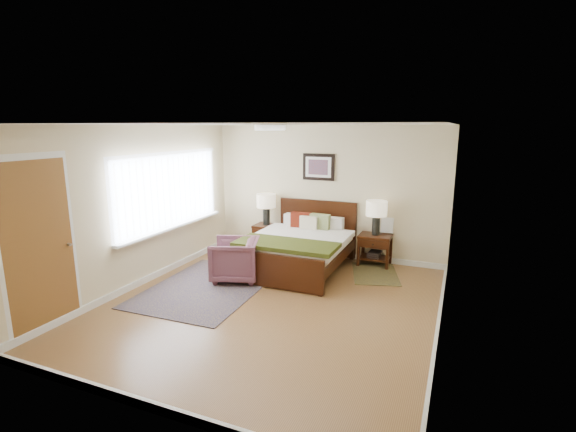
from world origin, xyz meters
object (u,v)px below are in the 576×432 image
object	(u,v)px
bed	(300,242)
nightstand_left	(266,231)
nightstand_right	(375,246)
rug_persian	(207,287)
armchair	(235,260)
lamp_left	(266,203)
lamp_right	(377,211)

from	to	relation	value
bed	nightstand_left	distance (m)	1.24
nightstand_right	rug_persian	size ratio (longest dim) A/B	0.25
bed	nightstand_left	world-z (taller)	bed
bed	nightstand_left	bearing A→B (deg)	144.08
armchair	nightstand_right	bearing A→B (deg)	108.97
lamp_left	lamp_right	xyz separation A→B (m)	(2.17, 0.00, 0.01)
nightstand_right	rug_persian	distance (m)	3.06
nightstand_right	lamp_left	bearing A→B (deg)	179.63
armchair	bed	bearing A→B (deg)	117.11
bed	rug_persian	world-z (taller)	bed
nightstand_right	bed	bearing A→B (deg)	-147.78
nightstand_left	rug_persian	xyz separation A→B (m)	(-0.03, -2.08, -0.43)
nightstand_left	rug_persian	size ratio (longest dim) A/B	0.24
lamp_left	lamp_right	size ratio (longest dim) A/B	1.00
lamp_right	nightstand_right	bearing A→B (deg)	-90.00
nightstand_left	rug_persian	world-z (taller)	nightstand_left
armchair	rug_persian	xyz separation A→B (m)	(-0.23, -0.48, -0.34)
lamp_left	lamp_right	bearing A→B (deg)	0.00
nightstand_left	nightstand_right	xyz separation A→B (m)	(2.17, 0.01, -0.08)
bed	rug_persian	distance (m)	1.78
nightstand_right	rug_persian	bearing A→B (deg)	-136.50
bed	nightstand_left	xyz separation A→B (m)	(-1.00, 0.73, -0.06)
nightstand_left	lamp_left	distance (m)	0.56
nightstand_left	lamp_right	distance (m)	2.24
bed	nightstand_right	world-z (taller)	bed
rug_persian	lamp_right	bearing A→B (deg)	41.90
bed	nightstand_right	xyz separation A→B (m)	(1.16, 0.73, -0.14)
bed	nightstand_right	bearing A→B (deg)	32.22
lamp_right	armchair	size ratio (longest dim) A/B	0.81
nightstand_right	lamp_right	world-z (taller)	lamp_right
lamp_left	nightstand_right	bearing A→B (deg)	-0.37
lamp_left	lamp_right	world-z (taller)	lamp_right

